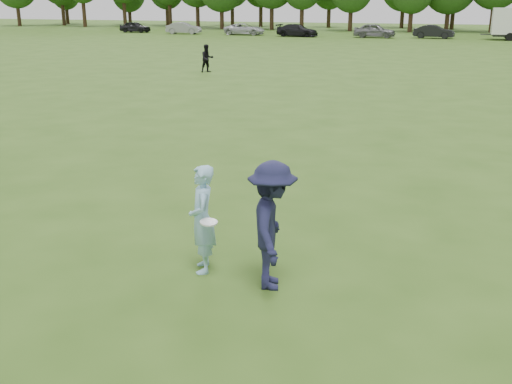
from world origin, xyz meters
TOP-DOWN VIEW (x-y plane):
  - ground at (0.00, 0.00)m, footprint 200.00×200.00m
  - thrower at (0.11, -0.55)m, footprint 0.64×0.75m
  - defender at (1.31, -0.76)m, footprint 1.02×1.40m
  - player_far_a at (-9.96, 24.50)m, footprint 0.98×0.97m
  - car_a at (-34.77, 61.48)m, footprint 4.09×1.93m
  - car_b at (-27.46, 60.14)m, footprint 4.34×1.97m
  - car_c at (-19.78, 60.45)m, footprint 4.89×2.47m
  - car_d at (-13.10, 59.29)m, footprint 4.93×2.46m
  - car_e at (-4.52, 59.87)m, footprint 4.57×1.98m
  - car_f at (1.72, 60.73)m, footprint 4.42×1.98m
  - disc_in_play at (0.32, -0.79)m, footprint 0.30×0.30m

SIDE VIEW (x-z plane):
  - ground at x=0.00m, z-range 0.00..0.00m
  - car_c at x=-19.78m, z-range 0.00..1.33m
  - car_a at x=-34.77m, z-range 0.00..1.35m
  - car_d at x=-13.10m, z-range 0.00..1.38m
  - car_b at x=-27.46m, z-range 0.00..1.38m
  - car_f at x=1.72m, z-range 0.00..1.41m
  - car_e at x=-4.52m, z-range 0.00..1.54m
  - player_far_a at x=-9.96m, z-range 0.00..1.60m
  - thrower at x=0.11m, z-range 0.00..1.74m
  - disc_in_play at x=0.32m, z-range 0.90..0.96m
  - defender at x=1.31m, z-range 0.00..1.95m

